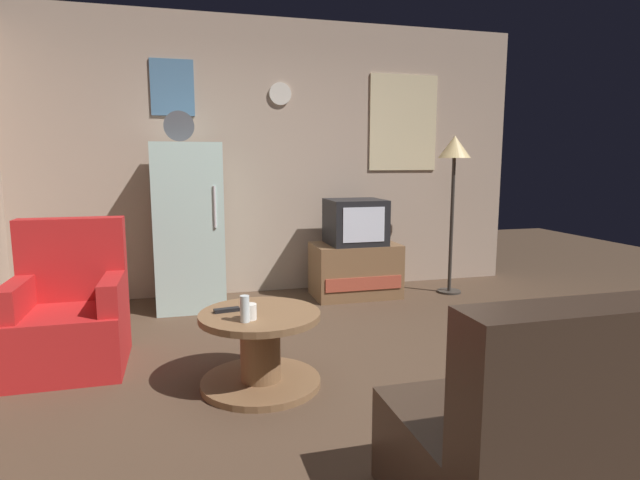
{
  "coord_description": "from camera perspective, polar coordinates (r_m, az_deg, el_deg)",
  "views": [
    {
      "loc": [
        -0.94,
        -2.81,
        1.34
      ],
      "look_at": [
        0.05,
        0.9,
        0.75
      ],
      "focal_mm": 28.94,
      "sensor_mm": 36.0,
      "label": 1
    }
  ],
  "objects": [
    {
      "name": "ground_plane",
      "position": [
        3.25,
        3.34,
        -15.6
      ],
      "size": [
        12.0,
        12.0,
        0.0
      ],
      "primitive_type": "plane",
      "color": "#4C3828"
    },
    {
      "name": "wall_with_art",
      "position": [
        5.35,
        -4.8,
        9.03
      ],
      "size": [
        5.2,
        0.12,
        2.73
      ],
      "color": "tan",
      "rests_on": "ground_plane"
    },
    {
      "name": "fridge",
      "position": [
        4.84,
        -14.32,
        1.5
      ],
      "size": [
        0.6,
        0.62,
        1.77
      ],
      "color": "silver",
      "rests_on": "ground_plane"
    },
    {
      "name": "tv_stand",
      "position": [
        5.16,
        3.91,
        -3.33
      ],
      "size": [
        0.84,
        0.53,
        0.53
      ],
      "color": "brown",
      "rests_on": "ground_plane"
    },
    {
      "name": "crt_tv",
      "position": [
        5.08,
        3.93,
        2.02
      ],
      "size": [
        0.54,
        0.51,
        0.44
      ],
      "color": "black",
      "rests_on": "tv_stand"
    },
    {
      "name": "standing_lamp",
      "position": [
        5.34,
        14.61,
        8.64
      ],
      "size": [
        0.32,
        0.32,
        1.59
      ],
      "color": "#332D28",
      "rests_on": "ground_plane"
    },
    {
      "name": "coffee_table",
      "position": [
        3.17,
        -6.61,
        -11.9
      ],
      "size": [
        0.72,
        0.72,
        0.45
      ],
      "color": "brown",
      "rests_on": "ground_plane"
    },
    {
      "name": "wine_glass",
      "position": [
        2.91,
        -8.32,
        -7.54
      ],
      "size": [
        0.05,
        0.05,
        0.15
      ],
      "primitive_type": "cylinder",
      "color": "silver",
      "rests_on": "coffee_table"
    },
    {
      "name": "mug_ceramic_white",
      "position": [
        2.96,
        -7.76,
        -7.86
      ],
      "size": [
        0.08,
        0.08,
        0.09
      ],
      "primitive_type": "cylinder",
      "color": "silver",
      "rests_on": "coffee_table"
    },
    {
      "name": "remote_control",
      "position": [
        3.13,
        -10.28,
        -7.63
      ],
      "size": [
        0.15,
        0.06,
        0.02
      ],
      "primitive_type": "cube",
      "rotation": [
        0.0,
        0.0,
        0.13
      ],
      "color": "black",
      "rests_on": "coffee_table"
    },
    {
      "name": "armchair",
      "position": [
        3.78,
        -25.9,
        -7.55
      ],
      "size": [
        0.68,
        0.68,
        0.96
      ],
      "color": "red",
      "rests_on": "ground_plane"
    },
    {
      "name": "couch",
      "position": [
        2.38,
        30.95,
        -18.11
      ],
      "size": [
        1.7,
        0.8,
        0.92
      ],
      "color": "#38281E",
      "rests_on": "ground_plane"
    }
  ]
}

